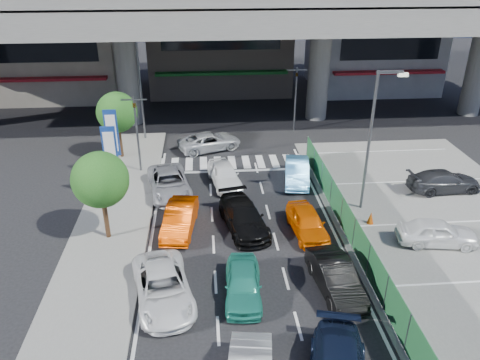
{
  "coord_description": "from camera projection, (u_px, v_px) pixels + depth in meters",
  "views": [
    {
      "loc": [
        -1.86,
        -16.85,
        13.54
      ],
      "look_at": [
        -0.04,
        5.61,
        2.3
      ],
      "focal_mm": 35.0,
      "sensor_mm": 36.0,
      "label": 1
    }
  ],
  "objects": [
    {
      "name": "street_lamp_right",
      "position": [
        374.0,
        131.0,
        24.95
      ],
      "size": [
        1.65,
        0.22,
        8.0
      ],
      "color": "#595B60",
      "rests_on": "ground"
    },
    {
      "name": "tree_near",
      "position": [
        100.0,
        180.0,
        22.76
      ],
      "size": [
        2.8,
        2.8,
        4.8
      ],
      "color": "#382314",
      "rests_on": "ground"
    },
    {
      "name": "traffic_light_right",
      "position": [
        296.0,
        83.0,
        36.8
      ],
      "size": [
        1.6,
        1.24,
        5.2
      ],
      "color": "#595B60",
      "rests_on": "ground"
    },
    {
      "name": "taxi_orange_left",
      "position": [
        180.0,
        219.0,
        24.7
      ],
      "size": [
        2.0,
        4.34,
        1.38
      ],
      "primitive_type": "imported",
      "rotation": [
        0.0,
        0.0,
        -0.13
      ],
      "color": "#ED4500",
      "rests_on": "ground"
    },
    {
      "name": "crossing_wagon_silver",
      "position": [
        210.0,
        141.0,
        34.64
      ],
      "size": [
        5.1,
        3.61,
        1.29
      ],
      "primitive_type": "imported",
      "rotation": [
        0.0,
        0.0,
        1.92
      ],
      "color": "#ABAEB3",
      "rests_on": "ground"
    },
    {
      "name": "building_east",
      "position": [
        374.0,
        29.0,
        48.2
      ],
      "size": [
        12.0,
        10.9,
        12.0
      ],
      "color": "gray",
      "rests_on": "ground"
    },
    {
      "name": "sidewalk_left",
      "position": [
        109.0,
        237.0,
        24.24
      ],
      "size": [
        4.0,
        30.0,
        0.12
      ],
      "primitive_type": "cube",
      "color": "slate",
      "rests_on": "ground"
    },
    {
      "name": "signboard_far",
      "position": [
        112.0,
        135.0,
        29.1
      ],
      "size": [
        0.8,
        0.14,
        4.7
      ],
      "color": "#595B60",
      "rests_on": "ground"
    },
    {
      "name": "wagon_silver_front_left",
      "position": [
        169.0,
        183.0,
        28.42
      ],
      "size": [
        3.17,
        5.3,
        1.38
      ],
      "primitive_type": "imported",
      "rotation": [
        0.0,
        0.0,
        0.19
      ],
      "color": "#9899A0",
      "rests_on": "ground"
    },
    {
      "name": "sedan_white_front_mid",
      "position": [
        224.0,
        174.0,
        29.5
      ],
      "size": [
        2.37,
        4.29,
        1.38
      ],
      "primitive_type": "imported",
      "rotation": [
        0.0,
        0.0,
        0.19
      ],
      "color": "white",
      "rests_on": "ground"
    },
    {
      "name": "parked_sedan_dgrey",
      "position": [
        444.0,
        181.0,
        28.63
      ],
      "size": [
        4.53,
        2.03,
        1.29
      ],
      "primitive_type": "imported",
      "rotation": [
        0.0,
        0.0,
        1.62
      ],
      "color": "#2D2E32",
      "rests_on": "parking_lot"
    },
    {
      "name": "parked_sedan_white",
      "position": [
        437.0,
        232.0,
        23.45
      ],
      "size": [
        4.11,
        2.14,
        1.33
      ],
      "primitive_type": "imported",
      "rotation": [
        0.0,
        0.0,
        1.42
      ],
      "color": "white",
      "rests_on": "parking_lot"
    },
    {
      "name": "hatch_black_mid_right",
      "position": [
        335.0,
        277.0,
        20.3
      ],
      "size": [
        1.93,
        4.33,
        1.38
      ],
      "primitive_type": "imported",
      "rotation": [
        0.0,
        0.0,
        0.12
      ],
      "color": "black",
      "rests_on": "ground"
    },
    {
      "name": "taxi_orange_right",
      "position": [
        307.0,
        222.0,
        24.42
      ],
      "size": [
        1.91,
        4.02,
        1.33
      ],
      "primitive_type": "imported",
      "rotation": [
        0.0,
        0.0,
        0.09
      ],
      "color": "#D35401",
      "rests_on": "ground"
    },
    {
      "name": "ground",
      "position": [
        251.0,
        280.0,
        21.21
      ],
      "size": [
        120.0,
        120.0,
        0.0
      ],
      "primitive_type": "plane",
      "color": "black",
      "rests_on": "ground"
    },
    {
      "name": "kei_truck_front_right",
      "position": [
        297.0,
        172.0,
        29.86
      ],
      "size": [
        2.13,
        4.37,
        1.38
      ],
      "primitive_type": "imported",
      "rotation": [
        0.0,
        0.0,
        -0.17
      ],
      "color": "#58AFF3",
      "rests_on": "ground"
    },
    {
      "name": "parking_lot",
      "position": [
        462.0,
        244.0,
        23.77
      ],
      "size": [
        12.0,
        28.0,
        0.06
      ],
      "primitive_type": "cube",
      "color": "slate",
      "rests_on": "ground"
    },
    {
      "name": "traffic_light_left",
      "position": [
        135.0,
        116.0,
        29.71
      ],
      "size": [
        1.6,
        1.24,
        5.2
      ],
      "color": "#595B60",
      "rests_on": "ground"
    },
    {
      "name": "building_center",
      "position": [
        219.0,
        14.0,
        47.27
      ],
      "size": [
        14.0,
        10.9,
        15.0
      ],
      "color": "gray",
      "rests_on": "ground"
    },
    {
      "name": "fence_run",
      "position": [
        360.0,
        246.0,
        22.08
      ],
      "size": [
        0.16,
        22.0,
        1.8
      ],
      "primitive_type": null,
      "color": "#1E582E",
      "rests_on": "ground"
    },
    {
      "name": "building_west",
      "position": [
        56.0,
        28.0,
        45.67
      ],
      "size": [
        12.0,
        10.9,
        13.0
      ],
      "color": "gray",
      "rests_on": "ground"
    },
    {
      "name": "street_lamp_left",
      "position": [
        142.0,
        79.0,
        34.68
      ],
      "size": [
        1.65,
        0.22,
        8.0
      ],
      "color": "#595B60",
      "rests_on": "ground"
    },
    {
      "name": "traffic_cone",
      "position": [
        371.0,
        218.0,
        25.32
      ],
      "size": [
        0.44,
        0.44,
        0.7
      ],
      "primitive_type": "cone",
      "rotation": [
        0.0,
        0.0,
        0.25
      ],
      "color": "#D0500B",
      "rests_on": "parking_lot"
    },
    {
      "name": "taxi_teal_mid",
      "position": [
        243.0,
        283.0,
        19.98
      ],
      "size": [
        1.8,
        3.95,
        1.31
      ],
      "primitive_type": "imported",
      "rotation": [
        0.0,
        0.0,
        -0.07
      ],
      "color": "teal",
      "rests_on": "ground"
    },
    {
      "name": "sedan_white_mid_left",
      "position": [
        163.0,
        287.0,
        19.74
      ],
      "size": [
        3.19,
        5.24,
        1.36
      ],
      "primitive_type": "imported",
      "rotation": [
        0.0,
        0.0,
        0.2
      ],
      "color": "white",
      "rests_on": "ground"
    },
    {
      "name": "tree_far",
      "position": [
        117.0,
        112.0,
        32.07
      ],
      "size": [
        2.8,
        2.8,
        4.8
      ],
      "color": "#382314",
      "rests_on": "ground"
    },
    {
      "name": "sedan_black_mid",
      "position": [
        244.0,
        217.0,
        24.86
      ],
      "size": [
        2.83,
        5.01,
        1.37
      ],
      "primitive_type": "imported",
      "rotation": [
        0.0,
        0.0,
        0.2
      ],
      "color": "black",
      "rests_on": "ground"
    },
    {
      "name": "expressway",
      "position": [
        224.0,
        15.0,
        36.92
      ],
      "size": [
        64.0,
        14.0,
        10.75
      ],
      "color": "slate",
      "rests_on": "ground"
    },
    {
      "name": "signboard_near",
      "position": [
        111.0,
        154.0,
        26.45
      ],
      "size": [
        0.8,
        0.14,
        4.7
      ],
      "color": "#595B60",
      "rests_on": "ground"
    }
  ]
}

